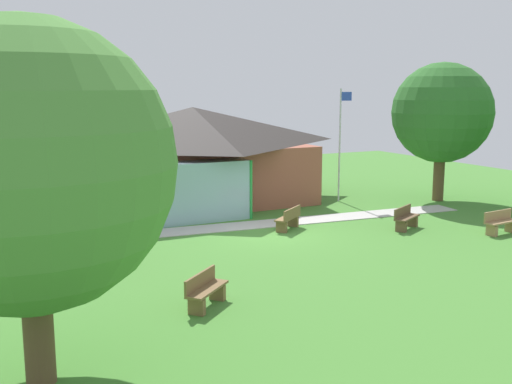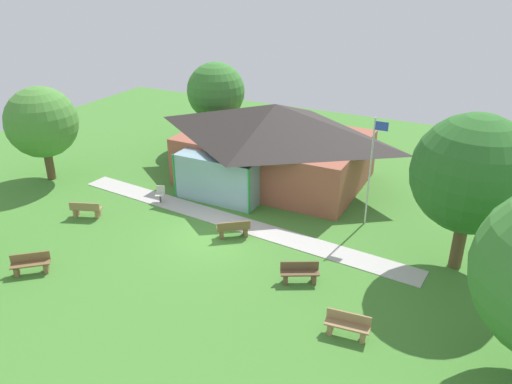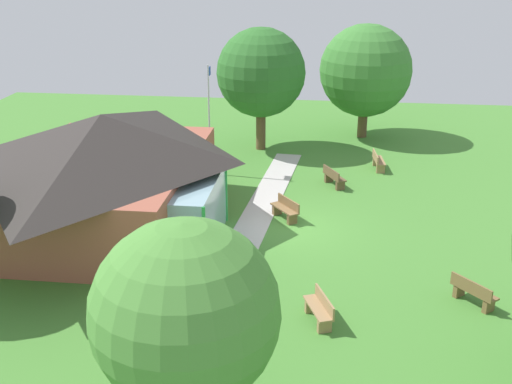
{
  "view_description": "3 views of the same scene",
  "coord_description": "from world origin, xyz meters",
  "views": [
    {
      "loc": [
        -10.16,
        -19.05,
        5.27
      ],
      "look_at": [
        0.41,
        2.06,
        1.19
      ],
      "focal_mm": 42.5,
      "sensor_mm": 36.0,
      "label": 1
    },
    {
      "loc": [
        10.72,
        -16.93,
        11.45
      ],
      "look_at": [
        0.75,
        2.77,
        1.19
      ],
      "focal_mm": 35.1,
      "sensor_mm": 36.0,
      "label": 2
    },
    {
      "loc": [
        -22.61,
        -1.36,
        10.3
      ],
      "look_at": [
        -0.08,
        1.33,
        1.47
      ],
      "focal_mm": 44.74,
      "sensor_mm": 36.0,
      "label": 3
    }
  ],
  "objects": [
    {
      "name": "bench_front_left",
      "position": [
        -4.96,
        -5.92,
        0.4
      ],
      "size": [
        1.42,
        1.31,
        0.84
      ],
      "rotation": [
        0.0,
        0.0,
        3.85
      ],
      "color": "brown",
      "rests_on": "ground_plane"
    },
    {
      "name": "bench_lawn_far_right",
      "position": [
        7.47,
        -3.78,
        0.4
      ],
      "size": [
        1.54,
        0.59,
        0.84
      ],
      "rotation": [
        0.0,
        0.0,
        3.24
      ],
      "color": "#9E7A51",
      "rests_on": "ground_plane"
    },
    {
      "name": "flagpole",
      "position": [
        5.87,
        4.24,
        2.9
      ],
      "size": [
        0.64,
        0.08,
        5.23
      ],
      "color": "silver",
      "rests_on": "ground_plane"
    },
    {
      "name": "pavilion",
      "position": [
        -0.34,
        7.0,
        2.28
      ],
      "size": [
        10.77,
        8.49,
        4.4
      ],
      "color": "#A35642",
      "rests_on": "ground_plane"
    },
    {
      "name": "bench_rear_near_path",
      "position": [
        0.88,
        0.25,
        0.4
      ],
      "size": [
        1.46,
        1.26,
        0.84
      ],
      "rotation": [
        0.0,
        0.0,
        0.65
      ],
      "color": "brown",
      "rests_on": "ground_plane"
    },
    {
      "name": "tree_east_hedge",
      "position": [
        10.15,
        2.3,
        4.11
      ],
      "size": [
        4.63,
        4.63,
        6.44
      ],
      "color": "brown",
      "rests_on": "ground_plane"
    },
    {
      "name": "tree_west_hedge",
      "position": [
        -11.75,
        1.38,
        3.35
      ],
      "size": [
        3.91,
        3.91,
        5.33
      ],
      "color": "brown",
      "rests_on": "ground_plane"
    },
    {
      "name": "ground_plane",
      "position": [
        0.0,
        0.0,
        0.0
      ],
      "size": [
        44.0,
        44.0,
        0.0
      ],
      "primitive_type": "plane",
      "color": "#478433"
    },
    {
      "name": "bench_mid_right",
      "position": [
        4.88,
        -1.64,
        0.4
      ],
      "size": [
        1.53,
        1.09,
        0.84
      ],
      "rotation": [
        0.0,
        0.0,
        3.63
      ],
      "color": "brown",
      "rests_on": "ground_plane"
    },
    {
      "name": "footpath",
      "position": [
        0.0,
        1.49,
        0.01
      ],
      "size": [
        18.61,
        2.88,
        0.03
      ],
      "primitive_type": "cube",
      "rotation": [
        0.0,
        0.0,
        -0.09
      ],
      "color": "#BCB7B2",
      "rests_on": "ground_plane"
    },
    {
      "name": "bench_mid_left",
      "position": [
        -6.48,
        -1.3,
        0.4
      ],
      "size": [
        1.56,
        0.95,
        0.84
      ],
      "rotation": [
        0.0,
        0.0,
        0.37
      ],
      "color": "#9E7A51",
      "rests_on": "ground_plane"
    },
    {
      "name": "tree_behind_pavilion_left",
      "position": [
        -6.26,
        10.79,
        3.63
      ],
      "size": [
        3.79,
        3.79,
        5.55
      ],
      "color": "brown",
      "rests_on": "ground_plane"
    },
    {
      "name": "patio_chair_west",
      "position": [
        -4.29,
        1.73,
        0.42
      ],
      "size": [
        0.58,
        0.58,
        0.86
      ],
      "rotation": [
        0.0,
        0.0,
        3.55
      ],
      "color": "beige",
      "rests_on": "ground_plane"
    }
  ]
}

